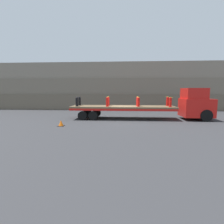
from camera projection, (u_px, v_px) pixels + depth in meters
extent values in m
plane|color=#2D2D30|center=(123.00, 119.00, 17.59)|extent=(120.00, 120.00, 0.00)
cube|color=#665B4C|center=(123.00, 102.00, 26.36)|extent=(60.00, 3.00, 2.30)
cube|color=#756B5B|center=(123.00, 86.00, 26.23)|extent=(60.00, 3.00, 2.30)
cube|color=gray|center=(123.00, 71.00, 26.10)|extent=(60.00, 3.00, 2.30)
cube|color=red|center=(196.00, 108.00, 16.97)|extent=(2.73, 2.46, 1.73)
cube|color=red|center=(194.00, 93.00, 16.83)|extent=(1.91, 2.26, 1.01)
cube|color=black|center=(204.00, 104.00, 16.88)|extent=(1.09, 2.17, 0.97)
cylinder|color=black|center=(206.00, 116.00, 15.86)|extent=(1.10, 0.28, 1.10)
cylinder|color=black|center=(196.00, 112.00, 18.17)|extent=(1.10, 0.28, 1.10)
cube|color=brown|center=(123.00, 107.00, 17.45)|extent=(10.21, 2.45, 0.15)
cube|color=red|center=(123.00, 110.00, 16.29)|extent=(10.21, 0.08, 0.20)
cube|color=red|center=(123.00, 107.00, 18.64)|extent=(10.21, 0.08, 0.20)
cylinder|color=black|center=(93.00, 116.00, 16.61)|extent=(0.87, 0.30, 0.87)
cylinder|color=black|center=(97.00, 113.00, 18.84)|extent=(0.87, 0.30, 0.87)
cylinder|color=black|center=(82.00, 116.00, 16.68)|extent=(0.87, 0.30, 0.87)
cylinder|color=black|center=(87.00, 113.00, 18.91)|extent=(0.87, 0.30, 0.87)
cylinder|color=black|center=(77.00, 106.00, 17.20)|extent=(0.32, 0.32, 0.03)
cylinder|color=black|center=(77.00, 103.00, 17.16)|extent=(0.26, 0.26, 0.74)
sphere|color=black|center=(77.00, 98.00, 17.11)|extent=(0.24, 0.24, 0.24)
cylinder|color=black|center=(76.00, 102.00, 16.96)|extent=(0.11, 0.12, 0.11)
cylinder|color=black|center=(77.00, 101.00, 17.34)|extent=(0.11, 0.12, 0.11)
cylinder|color=black|center=(80.00, 105.00, 18.27)|extent=(0.32, 0.32, 0.03)
cylinder|color=black|center=(80.00, 102.00, 18.23)|extent=(0.26, 0.26, 0.74)
sphere|color=black|center=(80.00, 98.00, 18.18)|extent=(0.24, 0.24, 0.24)
cylinder|color=black|center=(79.00, 101.00, 18.03)|extent=(0.11, 0.12, 0.11)
cylinder|color=black|center=(80.00, 101.00, 18.41)|extent=(0.11, 0.12, 0.11)
cylinder|color=red|center=(107.00, 106.00, 17.00)|extent=(0.32, 0.32, 0.03)
cylinder|color=red|center=(107.00, 103.00, 16.96)|extent=(0.26, 0.26, 0.74)
sphere|color=red|center=(107.00, 98.00, 16.91)|extent=(0.24, 0.24, 0.24)
cylinder|color=red|center=(107.00, 102.00, 16.76)|extent=(0.11, 0.12, 0.11)
cylinder|color=red|center=(107.00, 102.00, 17.14)|extent=(0.11, 0.12, 0.11)
cylinder|color=red|center=(108.00, 105.00, 18.07)|extent=(0.32, 0.32, 0.03)
cylinder|color=red|center=(108.00, 102.00, 18.03)|extent=(0.26, 0.26, 0.74)
sphere|color=red|center=(108.00, 98.00, 17.98)|extent=(0.24, 0.24, 0.24)
cylinder|color=red|center=(108.00, 101.00, 17.83)|extent=(0.11, 0.12, 0.11)
cylinder|color=red|center=(108.00, 101.00, 18.20)|extent=(0.11, 0.12, 0.11)
cylinder|color=red|center=(138.00, 106.00, 16.80)|extent=(0.32, 0.32, 0.03)
cylinder|color=red|center=(138.00, 103.00, 16.76)|extent=(0.26, 0.26, 0.74)
sphere|color=red|center=(138.00, 98.00, 16.71)|extent=(0.24, 0.24, 0.24)
cylinder|color=red|center=(139.00, 102.00, 16.56)|extent=(0.11, 0.12, 0.11)
cylinder|color=red|center=(138.00, 102.00, 16.93)|extent=(0.11, 0.12, 0.11)
cylinder|color=red|center=(137.00, 106.00, 17.87)|extent=(0.32, 0.32, 0.03)
cylinder|color=red|center=(137.00, 102.00, 17.83)|extent=(0.26, 0.26, 0.74)
sphere|color=red|center=(138.00, 98.00, 17.77)|extent=(0.24, 0.24, 0.24)
cylinder|color=red|center=(138.00, 101.00, 17.63)|extent=(0.11, 0.12, 0.11)
cylinder|color=red|center=(137.00, 101.00, 18.00)|extent=(0.11, 0.12, 0.11)
cylinder|color=red|center=(170.00, 107.00, 16.60)|extent=(0.32, 0.32, 0.03)
cylinder|color=red|center=(170.00, 103.00, 16.56)|extent=(0.26, 0.26, 0.74)
sphere|color=red|center=(170.00, 98.00, 16.51)|extent=(0.24, 0.24, 0.24)
cylinder|color=red|center=(171.00, 102.00, 16.36)|extent=(0.11, 0.12, 0.11)
cylinder|color=red|center=(170.00, 102.00, 16.73)|extent=(0.11, 0.12, 0.11)
cylinder|color=red|center=(167.00, 106.00, 17.67)|extent=(0.32, 0.32, 0.03)
cylinder|color=red|center=(167.00, 102.00, 17.62)|extent=(0.26, 0.26, 0.74)
sphere|color=red|center=(168.00, 98.00, 17.57)|extent=(0.24, 0.24, 0.24)
cylinder|color=red|center=(168.00, 101.00, 17.43)|extent=(0.11, 0.12, 0.11)
cylinder|color=red|center=(167.00, 101.00, 17.80)|extent=(0.11, 0.12, 0.11)
cube|color=yellow|center=(108.00, 97.00, 17.43)|extent=(0.05, 2.65, 0.01)
cube|color=yellow|center=(138.00, 97.00, 17.23)|extent=(0.05, 2.65, 0.01)
cube|color=yellow|center=(169.00, 97.00, 17.02)|extent=(0.05, 2.65, 0.01)
cube|color=black|center=(61.00, 126.00, 13.91)|extent=(0.50, 0.50, 0.03)
cone|color=orange|center=(61.00, 123.00, 13.88)|extent=(0.38, 0.38, 0.45)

